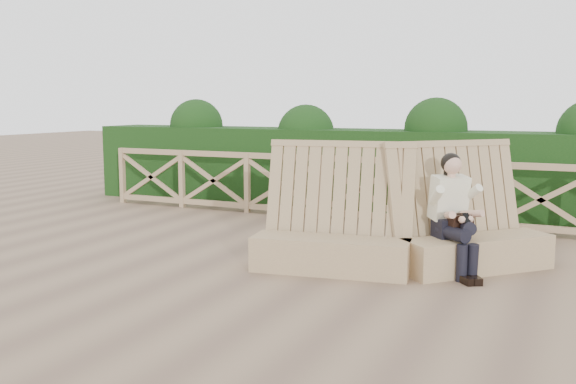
% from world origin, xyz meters
% --- Properties ---
extents(ground, '(60.00, 60.00, 0.00)m').
position_xyz_m(ground, '(0.00, 0.00, 0.00)').
color(ground, brown).
rests_on(ground, ground).
extents(bench, '(3.36, 2.21, 1.55)m').
position_xyz_m(bench, '(1.51, 0.70, 0.39)').
color(bench, '#987557').
rests_on(bench, ground).
extents(woman, '(0.77, 0.88, 1.41)m').
position_xyz_m(woman, '(2.08, 0.82, 0.74)').
color(woman, black).
rests_on(woman, ground).
extents(guardrail, '(10.10, 0.09, 1.10)m').
position_xyz_m(guardrail, '(0.00, 3.50, 0.55)').
color(guardrail, '#917154').
rests_on(guardrail, ground).
extents(hedge, '(12.00, 1.20, 1.50)m').
position_xyz_m(hedge, '(0.00, 4.70, 0.75)').
color(hedge, black).
rests_on(hedge, ground).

